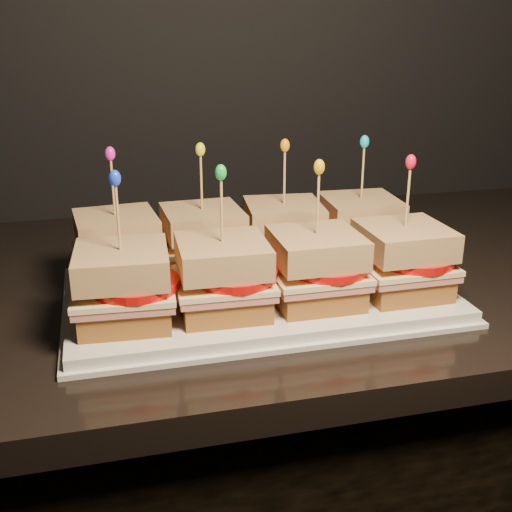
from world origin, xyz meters
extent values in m
cube|color=black|center=(-0.80, 1.69, 0.90)|extent=(2.30, 0.65, 0.03)
cube|color=white|center=(-0.53, 1.59, 0.93)|extent=(0.45, 0.28, 0.02)
cube|color=white|center=(-0.53, 1.59, 0.92)|extent=(0.46, 0.29, 0.01)
cube|color=brown|center=(-0.69, 1.66, 0.95)|extent=(0.10, 0.10, 0.03)
cube|color=#BF6B5E|center=(-0.69, 1.66, 0.97)|extent=(0.11, 0.11, 0.01)
cube|color=#FFE6A8|center=(-0.69, 1.66, 0.97)|extent=(0.11, 0.11, 0.01)
cylinder|color=red|center=(-0.67, 1.65, 0.98)|extent=(0.09, 0.09, 0.01)
cube|color=brown|center=(-0.69, 1.66, 1.00)|extent=(0.10, 0.10, 0.03)
cylinder|color=tan|center=(-0.69, 1.66, 1.05)|extent=(0.00, 0.00, 0.09)
ellipsoid|color=#D61E9F|center=(-0.69, 1.66, 1.09)|extent=(0.01, 0.01, 0.02)
cube|color=brown|center=(-0.58, 1.66, 0.95)|extent=(0.10, 0.10, 0.03)
cube|color=#BF6B5E|center=(-0.58, 1.66, 0.97)|extent=(0.11, 0.10, 0.01)
cube|color=#FFE6A8|center=(-0.58, 1.66, 0.97)|extent=(0.11, 0.11, 0.01)
cylinder|color=red|center=(-0.57, 1.65, 0.98)|extent=(0.09, 0.09, 0.01)
cube|color=brown|center=(-0.58, 1.66, 1.00)|extent=(0.10, 0.10, 0.03)
cylinder|color=tan|center=(-0.58, 1.66, 1.05)|extent=(0.00, 0.00, 0.09)
ellipsoid|color=yellow|center=(-0.58, 1.66, 1.09)|extent=(0.01, 0.01, 0.02)
cube|color=brown|center=(-0.47, 1.66, 0.95)|extent=(0.10, 0.10, 0.03)
cube|color=#BF6B5E|center=(-0.47, 1.66, 0.97)|extent=(0.11, 0.11, 0.01)
cube|color=#FFE6A8|center=(-0.47, 1.66, 0.97)|extent=(0.11, 0.11, 0.01)
cylinder|color=red|center=(-0.46, 1.65, 0.98)|extent=(0.09, 0.09, 0.01)
cube|color=brown|center=(-0.47, 1.66, 1.00)|extent=(0.10, 0.10, 0.03)
cylinder|color=tan|center=(-0.47, 1.66, 1.05)|extent=(0.00, 0.00, 0.09)
ellipsoid|color=orange|center=(-0.47, 1.66, 1.09)|extent=(0.01, 0.01, 0.02)
cube|color=brown|center=(-0.37, 1.66, 0.95)|extent=(0.10, 0.10, 0.03)
cube|color=#BF6B5E|center=(-0.37, 1.66, 0.97)|extent=(0.11, 0.10, 0.01)
cube|color=#FFE6A8|center=(-0.37, 1.66, 0.97)|extent=(0.11, 0.11, 0.01)
cylinder|color=red|center=(-0.35, 1.65, 0.98)|extent=(0.09, 0.09, 0.01)
cube|color=brown|center=(-0.37, 1.66, 1.00)|extent=(0.10, 0.10, 0.03)
cylinder|color=tan|center=(-0.37, 1.66, 1.05)|extent=(0.00, 0.00, 0.09)
ellipsoid|color=#11ADC7|center=(-0.37, 1.66, 1.09)|extent=(0.01, 0.01, 0.02)
cube|color=brown|center=(-0.69, 1.53, 0.95)|extent=(0.10, 0.10, 0.03)
cube|color=#BF6B5E|center=(-0.69, 1.53, 0.97)|extent=(0.11, 0.11, 0.01)
cube|color=#FFE6A8|center=(-0.69, 1.53, 0.97)|extent=(0.11, 0.11, 0.01)
cylinder|color=red|center=(-0.67, 1.52, 0.98)|extent=(0.09, 0.09, 0.01)
cube|color=brown|center=(-0.69, 1.53, 1.00)|extent=(0.10, 0.10, 0.03)
cylinder|color=tan|center=(-0.69, 1.53, 1.05)|extent=(0.00, 0.00, 0.09)
ellipsoid|color=blue|center=(-0.69, 1.53, 1.09)|extent=(0.01, 0.01, 0.02)
cube|color=brown|center=(-0.58, 1.53, 0.95)|extent=(0.10, 0.10, 0.03)
cube|color=#BF6B5E|center=(-0.58, 1.53, 0.97)|extent=(0.11, 0.10, 0.01)
cube|color=#FFE6A8|center=(-0.58, 1.53, 0.97)|extent=(0.11, 0.10, 0.01)
cylinder|color=red|center=(-0.57, 1.52, 0.98)|extent=(0.09, 0.09, 0.01)
cube|color=brown|center=(-0.58, 1.53, 1.00)|extent=(0.10, 0.10, 0.03)
cylinder|color=tan|center=(-0.58, 1.53, 1.05)|extent=(0.00, 0.00, 0.09)
ellipsoid|color=green|center=(-0.58, 1.53, 1.09)|extent=(0.01, 0.01, 0.02)
cube|color=brown|center=(-0.47, 1.53, 0.95)|extent=(0.09, 0.09, 0.03)
cube|color=#BF6B5E|center=(-0.47, 1.53, 0.97)|extent=(0.10, 0.10, 0.01)
cube|color=#FFE6A8|center=(-0.47, 1.53, 0.97)|extent=(0.10, 0.10, 0.01)
cylinder|color=red|center=(-0.46, 1.52, 0.98)|extent=(0.09, 0.09, 0.01)
cube|color=brown|center=(-0.47, 1.53, 1.00)|extent=(0.10, 0.10, 0.03)
cylinder|color=tan|center=(-0.47, 1.53, 1.05)|extent=(0.00, 0.00, 0.09)
ellipsoid|color=#ECAD10|center=(-0.47, 1.53, 1.09)|extent=(0.01, 0.01, 0.02)
cube|color=brown|center=(-0.37, 1.53, 0.95)|extent=(0.09, 0.09, 0.03)
cube|color=#BF6B5E|center=(-0.37, 1.53, 0.97)|extent=(0.10, 0.10, 0.01)
cube|color=#FFE6A8|center=(-0.37, 1.53, 0.97)|extent=(0.11, 0.10, 0.01)
cylinder|color=red|center=(-0.35, 1.52, 0.98)|extent=(0.09, 0.09, 0.01)
cube|color=brown|center=(-0.37, 1.53, 1.00)|extent=(0.10, 0.10, 0.03)
cylinder|color=tan|center=(-0.37, 1.53, 1.05)|extent=(0.00, 0.00, 0.09)
ellipsoid|color=red|center=(-0.37, 1.53, 1.09)|extent=(0.01, 0.01, 0.02)
camera|label=1|loc=(-0.70, 0.89, 1.24)|focal=45.00mm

